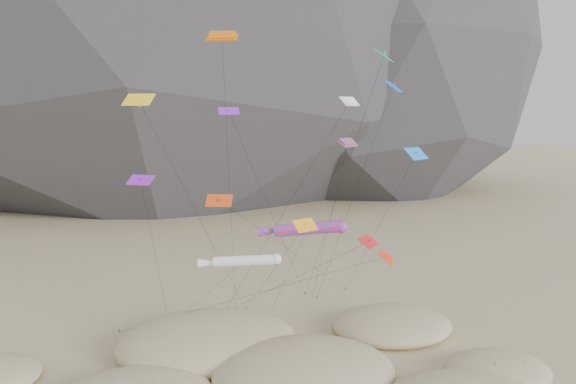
% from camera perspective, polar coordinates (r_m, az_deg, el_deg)
% --- Properties ---
extents(kite_stakes, '(26.43, 5.47, 0.30)m').
position_cam_1_polar(kite_stakes, '(63.47, -3.76, -11.42)').
color(kite_stakes, '#3F2D1E').
rests_on(kite_stakes, ground).
extents(rainbow_tube_kite, '(7.68, 10.47, 11.88)m').
position_cam_1_polar(rainbow_tube_kite, '(50.69, 1.70, -3.78)').
color(rainbow_tube_kite, '#FE1A44').
rests_on(rainbow_tube_kite, ground).
extents(white_tube_kite, '(6.99, 13.64, 9.29)m').
position_cam_1_polar(white_tube_kite, '(49.47, -4.75, -6.99)').
color(white_tube_kite, white).
rests_on(white_tube_kite, ground).
extents(orange_parafoil, '(4.38, 11.11, 28.26)m').
position_cam_1_polar(orange_parafoil, '(49.48, -6.70, 15.03)').
color(orange_parafoil, '#D55B0B').
rests_on(orange_parafoil, ground).
extents(multi_parafoil, '(2.59, 14.03, 19.15)m').
position_cam_1_polar(multi_parafoil, '(50.15, 6.04, 4.71)').
color(multi_parafoil, red).
rests_on(multi_parafoil, ground).
extents(delta_kites, '(26.37, 23.31, 26.68)m').
position_cam_1_polar(delta_kites, '(47.39, 2.52, 4.03)').
color(delta_kites, purple).
rests_on(delta_kites, ground).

